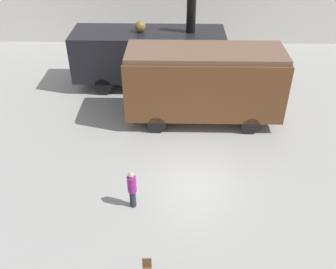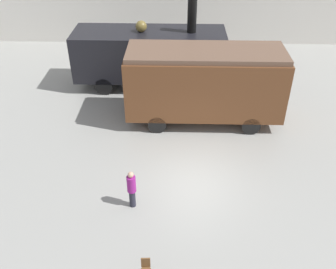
% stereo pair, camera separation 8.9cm
% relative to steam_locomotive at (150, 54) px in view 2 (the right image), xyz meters
% --- Properties ---
extents(ground_plane, '(80.00, 80.00, 0.00)m').
position_rel_steam_locomotive_xyz_m(ground_plane, '(2.44, -8.70, -2.00)').
color(ground_plane, gray).
extents(steam_locomotive, '(8.70, 2.88, 5.36)m').
position_rel_steam_locomotive_xyz_m(steam_locomotive, '(0.00, 0.00, 0.00)').
color(steam_locomotive, black).
rests_on(steam_locomotive, ground_plane).
extents(passenger_coach_wooden, '(7.69, 2.82, 3.82)m').
position_rel_steam_locomotive_xyz_m(passenger_coach_wooden, '(2.97, -3.89, 0.18)').
color(passenger_coach_wooden, brown).
rests_on(passenger_coach_wooden, ground_plane).
extents(cafe_chair_7, '(0.36, 0.36, 0.87)m').
position_rel_steam_locomotive_xyz_m(cafe_chair_7, '(0.74, -13.44, -1.49)').
color(cafe_chair_7, black).
rests_on(cafe_chair_7, ground_plane).
extents(visitor_person, '(0.34, 0.34, 1.67)m').
position_rel_steam_locomotive_xyz_m(visitor_person, '(-0.02, -10.27, -1.10)').
color(visitor_person, '#262633').
rests_on(visitor_person, ground_plane).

